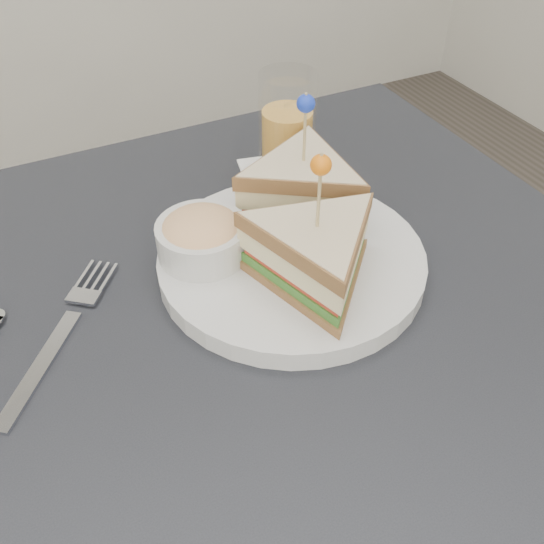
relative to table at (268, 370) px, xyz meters
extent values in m
cube|color=black|center=(0.00, 0.00, 0.06)|extent=(0.80, 0.80, 0.03)
cylinder|color=black|center=(0.35, 0.35, -0.31)|extent=(0.04, 0.04, 0.72)
cylinder|color=silver|center=(0.06, 0.06, 0.08)|extent=(0.35, 0.35, 0.02)
cylinder|color=silver|center=(0.06, 0.06, 0.10)|extent=(0.35, 0.35, 0.01)
cylinder|color=tan|center=(0.05, 0.01, 0.20)|extent=(0.00, 0.00, 0.09)
sphere|color=orange|center=(0.05, 0.01, 0.23)|extent=(0.02, 0.02, 0.02)
cylinder|color=tan|center=(0.10, 0.11, 0.20)|extent=(0.00, 0.00, 0.09)
sphere|color=#1630AA|center=(0.10, 0.11, 0.23)|extent=(0.02, 0.02, 0.02)
cylinder|color=silver|center=(-0.03, 0.10, 0.11)|extent=(0.12, 0.12, 0.04)
ellipsoid|color=#E0B772|center=(-0.03, 0.10, 0.13)|extent=(0.10, 0.10, 0.04)
cube|color=#B8BBC4|center=(-0.21, 0.03, 0.08)|extent=(0.10, 0.12, 0.00)
cube|color=#B8BBC4|center=(-0.15, 0.11, 0.08)|extent=(0.04, 0.03, 0.00)
cube|color=white|center=(0.13, 0.22, 0.08)|extent=(0.13, 0.13, 0.00)
cylinder|color=gold|center=(0.13, 0.22, 0.13)|extent=(0.07, 0.07, 0.09)
cylinder|color=white|center=(0.13, 0.22, 0.15)|extent=(0.08, 0.08, 0.14)
cube|color=white|center=(0.14, 0.22, 0.16)|extent=(0.02, 0.02, 0.02)
cube|color=white|center=(0.12, 0.21, 0.16)|extent=(0.02, 0.02, 0.02)
camera|label=1|loc=(-0.18, -0.37, 0.50)|focal=40.00mm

